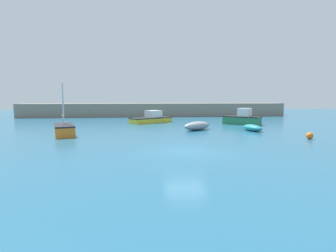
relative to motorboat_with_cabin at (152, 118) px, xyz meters
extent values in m
cube|color=#235B7A|center=(1.24, -19.25, -0.66)|extent=(120.00, 120.00, 0.20)
cube|color=gray|center=(1.24, 12.33, 0.60)|extent=(46.83, 3.99, 2.32)
cube|color=yellow|center=(-0.09, -0.06, -0.26)|extent=(5.84, 4.80, 0.59)
cube|color=black|center=(-0.09, -0.06, 0.09)|extent=(5.95, 4.89, 0.12)
cube|color=silver|center=(0.26, 0.17, 0.55)|extent=(2.41, 2.36, 1.03)
ellipsoid|color=gray|center=(4.32, -8.64, -0.12)|extent=(3.62, 3.07, 0.88)
cube|color=orange|center=(-8.31, -10.92, -0.15)|extent=(2.81, 4.52, 0.83)
cube|color=black|center=(-8.31, -10.92, 0.33)|extent=(2.86, 4.61, 0.12)
cylinder|color=silver|center=(-8.31, -10.92, 2.15)|extent=(0.13, 0.13, 3.76)
cylinder|color=silver|center=(-8.66, -9.86, 1.09)|extent=(0.80, 2.16, 0.10)
cube|color=#287A4C|center=(11.16, -3.50, -0.11)|extent=(4.51, 4.28, 0.90)
cube|color=black|center=(11.16, -3.50, 0.40)|extent=(4.60, 4.36, 0.12)
cube|color=silver|center=(11.41, -3.72, 0.91)|extent=(2.01, 2.01, 1.14)
ellipsoid|color=teal|center=(9.69, -10.00, -0.23)|extent=(1.71, 2.83, 0.65)
sphere|color=orange|center=(12.06, -15.49, -0.28)|extent=(0.55, 0.55, 0.55)
sphere|color=#EA668C|center=(-10.24, -3.35, -0.31)|extent=(0.50, 0.50, 0.50)
camera|label=1|loc=(-1.53, -35.05, 2.75)|focal=28.00mm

